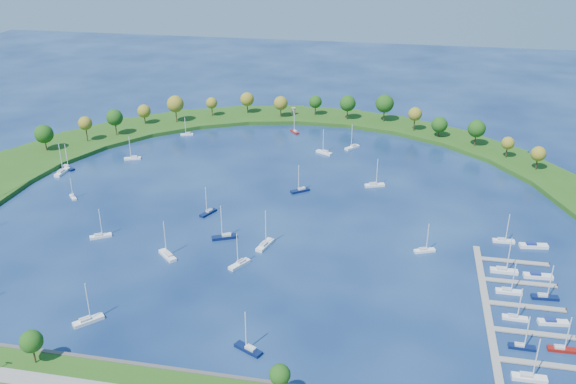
% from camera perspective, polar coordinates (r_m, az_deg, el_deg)
% --- Properties ---
extents(ground, '(700.00, 700.00, 0.00)m').
position_cam_1_polar(ground, '(247.72, -1.36, -1.22)').
color(ground, '#071843').
rests_on(ground, ground).
extents(breakwater, '(286.74, 247.64, 2.00)m').
position_cam_1_polar(breakwater, '(302.29, -7.99, 3.65)').
color(breakwater, '#275015').
rests_on(breakwater, ground).
extents(breakwater_trees, '(239.42, 90.47, 15.37)m').
position_cam_1_polar(breakwater_trees, '(326.35, -0.20, 7.31)').
color(breakwater_trees, '#382314').
rests_on(breakwater_trees, breakwater).
extents(harbor_tower, '(2.60, 2.60, 4.17)m').
position_cam_1_polar(harbor_tower, '(354.24, 0.51, 7.58)').
color(harbor_tower, gray).
rests_on(harbor_tower, breakwater).
extents(dock_system, '(24.28, 82.00, 1.60)m').
position_cam_1_polar(dock_system, '(193.50, 20.36, -10.95)').
color(dock_system, gray).
rests_on(dock_system, ground).
extents(moored_boat_0, '(8.45, 6.09, 12.29)m').
position_cam_1_polar(moored_boat_0, '(300.31, -19.93, 2.20)').
color(moored_boat_0, '#0A1640').
rests_on(moored_boat_0, ground).
extents(moored_boat_1, '(7.31, 8.36, 12.81)m').
position_cam_1_polar(moored_boat_1, '(309.28, 6.04, 4.24)').
color(moored_boat_1, white).
rests_on(moored_boat_1, ground).
extents(moored_boat_3, '(5.81, 6.83, 10.37)m').
position_cam_1_polar(moored_boat_3, '(330.53, 0.63, 5.72)').
color(moored_boat_3, maroon).
rests_on(moored_boat_3, ground).
extents(moored_boat_4, '(7.84, 8.11, 12.96)m').
position_cam_1_polar(moored_boat_4, '(189.14, -18.21, -11.28)').
color(moored_boat_4, white).
rests_on(moored_boat_4, ground).
extents(moored_boat_5, '(7.72, 6.01, 11.43)m').
position_cam_1_polar(moored_boat_5, '(233.32, -17.14, -3.89)').
color(moored_boat_5, white).
rests_on(moored_boat_5, ground).
extents(moored_boat_6, '(5.40, 5.77, 9.09)m').
position_cam_1_polar(moored_boat_6, '(268.65, -19.48, -0.37)').
color(moored_boat_6, white).
rests_on(moored_boat_6, ground).
extents(moored_boat_7, '(8.04, 6.97, 12.29)m').
position_cam_1_polar(moored_boat_7, '(259.05, 1.14, 0.21)').
color(moored_boat_7, '#0A1640').
rests_on(moored_boat_7, ground).
extents(moored_boat_8, '(5.06, 9.80, 13.87)m').
position_cam_1_polar(moored_boat_8, '(217.27, -2.18, -4.90)').
color(moored_boat_8, white).
rests_on(moored_boat_8, ground).
extents(moored_boat_9, '(7.66, 4.76, 10.92)m').
position_cam_1_polar(moored_boat_9, '(219.27, 12.65, -5.28)').
color(moored_boat_9, white).
rests_on(moored_boat_9, ground).
extents(moored_boat_11, '(9.26, 6.10, 13.28)m').
position_cam_1_polar(moored_boat_11, '(223.48, -5.96, -4.14)').
color(moored_boat_11, '#0A1640').
rests_on(moored_boat_11, ground).
extents(moored_boat_12, '(8.60, 5.85, 12.39)m').
position_cam_1_polar(moored_boat_12, '(170.35, -3.72, -14.37)').
color(moored_boat_12, '#0A1640').
rests_on(moored_boat_12, ground).
extents(moored_boat_13, '(5.29, 8.10, 11.61)m').
position_cam_1_polar(moored_boat_13, '(242.01, -7.48, -1.86)').
color(moored_boat_13, '#0A1640').
rests_on(moored_boat_13, ground).
extents(moored_boat_14, '(6.30, 8.48, 12.41)m').
position_cam_1_polar(moored_boat_14, '(206.67, -4.56, -6.66)').
color(moored_boat_14, white).
rests_on(moored_boat_14, ground).
extents(moored_boat_15, '(8.66, 6.11, 12.55)m').
position_cam_1_polar(moored_boat_15, '(301.32, 3.42, 3.77)').
color(moored_boat_15, white).
rests_on(moored_boat_15, ground).
extents(moored_boat_16, '(8.39, 8.06, 13.37)m').
position_cam_1_polar(moored_boat_16, '(214.92, -11.20, -5.76)').
color(moored_boat_16, white).
rests_on(moored_boat_16, ground).
extents(moored_boat_17, '(8.08, 4.74, 11.48)m').
position_cam_1_polar(moored_boat_17, '(303.02, -14.33, 3.14)').
color(moored_boat_17, white).
rests_on(moored_boat_17, ground).
extents(moored_boat_18, '(8.88, 5.45, 12.65)m').
position_cam_1_polar(moored_boat_18, '(266.80, 8.10, 0.71)').
color(moored_boat_18, white).
rests_on(moored_boat_18, ground).
extents(moored_boat_19, '(2.85, 9.67, 14.15)m').
position_cam_1_polar(moored_boat_19, '(295.82, -20.39, 1.81)').
color(moored_boat_19, white).
rests_on(moored_boat_19, ground).
extents(moored_boat_20, '(6.92, 4.06, 9.83)m').
position_cam_1_polar(moored_boat_20, '(330.94, -9.44, 5.40)').
color(moored_boat_20, white).
rests_on(moored_boat_20, ground).
extents(docked_boat_0, '(8.74, 2.54, 12.81)m').
position_cam_1_polar(docked_boat_0, '(172.73, 21.63, -15.76)').
color(docked_boat_0, white).
rests_on(docked_boat_0, ground).
extents(docked_boat_2, '(7.22, 2.18, 10.55)m').
position_cam_1_polar(docked_boat_2, '(182.36, 21.03, -13.28)').
color(docked_boat_2, '#0A1640').
rests_on(docked_boat_2, ground).
extents(docked_boat_3, '(7.59, 2.26, 11.09)m').
position_cam_1_polar(docked_boat_3, '(185.54, 24.25, -13.18)').
color(docked_boat_3, maroon).
rests_on(docked_boat_3, ground).
extents(docked_boat_4, '(7.30, 2.24, 10.66)m').
position_cam_1_polar(docked_boat_4, '(192.97, 20.47, -10.89)').
color(docked_boat_4, white).
rests_on(docked_boat_4, ground).
extents(docked_boat_5, '(8.80, 3.31, 1.75)m').
position_cam_1_polar(docked_boat_5, '(195.22, 23.53, -11.09)').
color(docked_boat_5, white).
rests_on(docked_boat_5, ground).
extents(docked_boat_6, '(8.01, 2.30, 11.75)m').
position_cam_1_polar(docked_boat_6, '(204.32, 19.95, -8.66)').
color(docked_boat_6, white).
rests_on(docked_boat_6, ground).
extents(docked_boat_7, '(8.21, 2.77, 11.88)m').
position_cam_1_polar(docked_boat_7, '(205.55, 22.90, -8.97)').
color(docked_boat_7, '#0A1640').
rests_on(docked_boat_7, ground).
extents(docked_boat_8, '(8.85, 2.56, 12.97)m').
position_cam_1_polar(docked_boat_8, '(214.58, 19.54, -6.88)').
color(docked_boat_8, white).
rests_on(docked_boat_8, ground).
extents(docked_boat_9, '(9.36, 3.09, 1.88)m').
position_cam_1_polar(docked_boat_9, '(215.77, 22.32, -7.26)').
color(docked_boat_9, white).
rests_on(docked_boat_9, ground).
extents(docked_boat_10, '(7.76, 2.50, 11.28)m').
position_cam_1_polar(docked_boat_10, '(233.21, 19.51, -4.26)').
color(docked_boat_10, white).
rests_on(docked_boat_10, ground).
extents(docked_boat_11, '(10.09, 3.96, 2.00)m').
position_cam_1_polar(docked_boat_11, '(233.59, 21.97, -4.66)').
color(docked_boat_11, white).
rests_on(docked_boat_11, ground).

